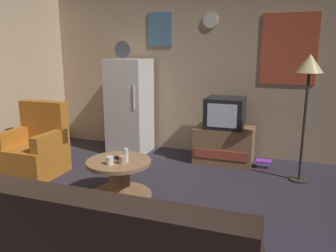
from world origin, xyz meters
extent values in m
plane|color=#2D2833|center=(0.00, 0.00, 0.00)|extent=(12.00, 12.00, 0.00)
cube|color=tan|center=(0.00, 2.45, 1.31)|extent=(5.20, 0.10, 2.61)
cube|color=#C64C2D|center=(1.36, 2.39, 1.65)|extent=(0.76, 0.02, 1.00)
cube|color=teal|center=(-0.59, 2.39, 1.95)|extent=(0.40, 0.02, 0.52)
cylinder|color=silver|center=(0.22, 2.39, 2.07)|extent=(0.22, 0.03, 0.22)
cube|color=silver|center=(-0.97, 2.00, 0.75)|extent=(0.60, 0.60, 1.50)
cylinder|color=silver|center=(-0.75, 1.70, 0.95)|extent=(0.02, 0.02, 0.36)
cylinder|color=#4C4C51|center=(-1.02, 1.92, 1.64)|extent=(0.26, 0.04, 0.26)
cube|color=#8E6642|center=(0.56, 2.00, 0.26)|extent=(0.84, 0.52, 0.53)
cube|color=#AD4733|center=(0.56, 1.74, 0.18)|extent=(0.76, 0.01, 0.13)
cube|color=black|center=(0.56, 2.00, 0.75)|extent=(0.54, 0.50, 0.44)
cube|color=silver|center=(0.56, 1.75, 0.75)|extent=(0.41, 0.01, 0.33)
cylinder|color=#332D28|center=(1.61, 1.60, 0.01)|extent=(0.24, 0.24, 0.02)
cylinder|color=#332D28|center=(1.61, 1.60, 0.70)|extent=(0.04, 0.04, 1.40)
cone|color=#F2D18C|center=(1.61, 1.60, 1.48)|extent=(0.32, 0.32, 0.22)
cylinder|color=#8E6642|center=(-0.33, 0.39, 0.02)|extent=(0.72, 0.72, 0.04)
cylinder|color=#8E6642|center=(-0.33, 0.39, 0.22)|extent=(0.24, 0.24, 0.40)
cylinder|color=#8E6642|center=(-0.33, 0.39, 0.42)|extent=(0.72, 0.72, 0.04)
cylinder|color=silver|center=(-0.23, 0.37, 0.51)|extent=(0.05, 0.05, 0.15)
cylinder|color=silver|center=(-0.35, 0.23, 0.48)|extent=(0.08, 0.08, 0.09)
cylinder|color=tan|center=(-0.24, 0.30, 0.48)|extent=(0.08, 0.08, 0.09)
cube|color=black|center=(-0.33, 0.44, 0.45)|extent=(0.16, 0.07, 0.02)
cube|color=#B2661E|center=(-1.73, 0.63, 0.20)|extent=(0.68, 0.68, 0.40)
cube|color=#B2661E|center=(-1.73, 0.89, 0.68)|extent=(0.68, 0.16, 0.56)
cube|color=#B2661E|center=(-2.01, 0.63, 0.50)|extent=(0.12, 0.60, 0.20)
cube|color=#B2661E|center=(-1.45, 0.63, 0.50)|extent=(0.12, 0.60, 0.20)
cube|color=black|center=(0.46, -1.43, 0.66)|extent=(1.70, 0.20, 0.52)
cube|color=#90456E|center=(1.15, 1.93, 0.01)|extent=(0.17, 0.13, 0.02)
cube|color=#5C7DA6|center=(1.15, 1.93, 0.04)|extent=(0.17, 0.14, 0.03)
cube|color=gray|center=(1.15, 1.93, 0.07)|extent=(0.18, 0.16, 0.03)
cube|color=purple|center=(1.15, 1.93, 0.09)|extent=(0.22, 0.15, 0.03)
camera|label=1|loc=(1.36, -2.73, 1.64)|focal=35.52mm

